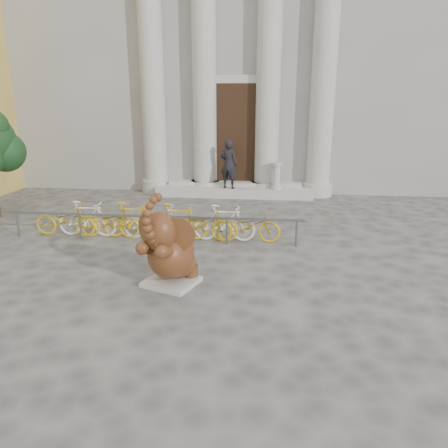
# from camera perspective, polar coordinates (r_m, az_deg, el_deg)

# --- Properties ---
(ground) EXTENTS (80.00, 80.00, 0.00)m
(ground) POSITION_cam_1_polar(r_m,az_deg,el_deg) (8.28, -4.36, -10.67)
(ground) COLOR #474442
(ground) RESTS_ON ground
(classical_building) EXTENTS (22.00, 10.70, 12.00)m
(classical_building) POSITION_cam_1_polar(r_m,az_deg,el_deg) (22.32, 2.81, 22.16)
(classical_building) COLOR gray
(classical_building) RESTS_ON ground
(entrance_steps) EXTENTS (6.00, 1.20, 0.36)m
(entrance_steps) POSITION_cam_1_polar(r_m,az_deg,el_deg) (17.07, 1.37, 4.34)
(entrance_steps) COLOR #A8A59E
(entrance_steps) RESTS_ON ground
(elephant_statue) EXTENTS (1.34, 1.58, 1.99)m
(elephant_statue) POSITION_cam_1_polar(r_m,az_deg,el_deg) (8.93, -7.13, -3.61)
(elephant_statue) COLOR #A8A59E
(elephant_statue) RESTS_ON ground
(bike_rack) EXTENTS (8.00, 0.53, 1.00)m
(bike_rack) POSITION_cam_1_polar(r_m,az_deg,el_deg) (11.96, -9.06, 0.41)
(bike_rack) COLOR slate
(bike_rack) RESTS_ON ground
(pedestrian) EXTENTS (0.75, 0.58, 1.83)m
(pedestrian) POSITION_cam_1_polar(r_m,az_deg,el_deg) (16.55, 0.61, 7.80)
(pedestrian) COLOR black
(pedestrian) RESTS_ON entrance_steps
(balustrade_post) EXTENTS (0.41, 0.41, 1.00)m
(balustrade_post) POSITION_cam_1_polar(r_m,az_deg,el_deg) (16.59, 6.83, 6.13)
(balustrade_post) COLOR #A8A59E
(balustrade_post) RESTS_ON entrance_steps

